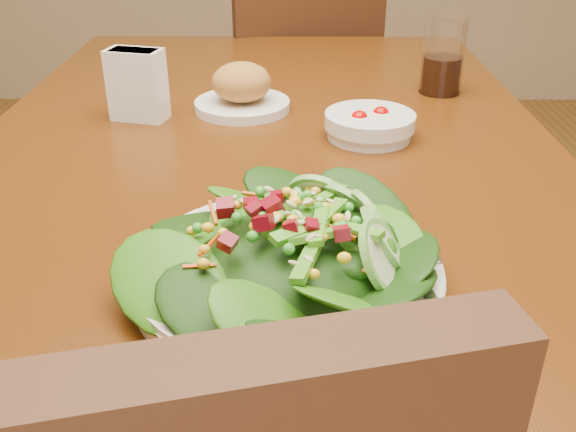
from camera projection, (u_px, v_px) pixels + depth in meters
name	position (u px, v px, depth m)	size (l,w,h in m)	color
dining_table	(266.00, 201.00, 1.03)	(0.90, 1.40, 0.75)	#42250C
chair_far	(293.00, 110.00, 1.88)	(0.56, 0.56, 0.93)	#351A0E
salad_plate	(299.00, 255.00, 0.63)	(0.31, 0.31, 0.09)	white
bread_plate	(242.00, 91.00, 1.09)	(0.16, 0.16, 0.08)	white
tomato_bowl	(370.00, 125.00, 0.98)	(0.14, 0.14, 0.05)	white
drinking_glass	(443.00, 62.00, 1.17)	(0.08, 0.08, 0.13)	silver
napkin_holder	(137.00, 83.00, 1.04)	(0.10, 0.07, 0.11)	white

